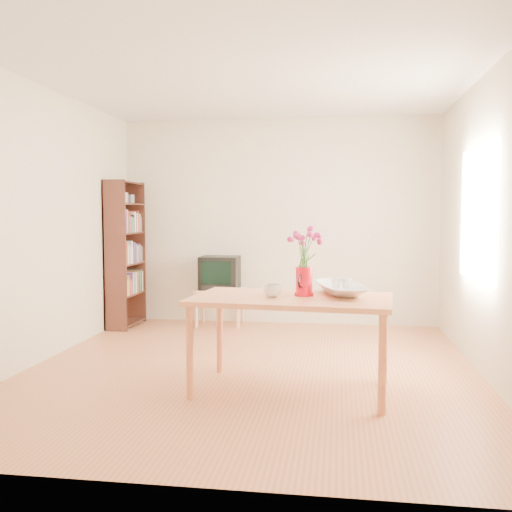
% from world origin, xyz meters
% --- Properties ---
extents(room, '(4.50, 4.50, 4.50)m').
position_xyz_m(room, '(0.03, 0.00, 1.30)').
color(room, '#B2663F').
rests_on(room, ground).
extents(table, '(1.61, 1.01, 0.75)m').
position_xyz_m(table, '(0.41, -0.59, 0.68)').
color(table, '#C96E44').
rests_on(table, ground).
extents(tv_stand, '(0.60, 0.45, 0.46)m').
position_xyz_m(tv_stand, '(-0.70, 1.97, 0.39)').
color(tv_stand, '#E0A87E').
rests_on(tv_stand, ground).
extents(bookshelf, '(0.28, 0.70, 1.80)m').
position_xyz_m(bookshelf, '(-1.85, 1.75, 0.84)').
color(bookshelf, '#331711').
rests_on(bookshelf, ground).
extents(pitcher, '(0.15, 0.23, 0.23)m').
position_xyz_m(pitcher, '(0.50, -0.51, 0.85)').
color(pitcher, red).
rests_on(pitcher, table).
extents(flowers, '(0.26, 0.26, 0.37)m').
position_xyz_m(flowers, '(0.50, -0.51, 1.15)').
color(flowers, '#E03488').
rests_on(flowers, pitcher).
extents(mug, '(0.18, 0.18, 0.10)m').
position_xyz_m(mug, '(0.26, -0.64, 0.80)').
color(mug, white).
rests_on(mug, table).
extents(bowl, '(0.63, 0.63, 0.49)m').
position_xyz_m(bowl, '(0.79, -0.39, 0.99)').
color(bowl, white).
rests_on(bowl, table).
extents(teacup_a, '(0.10, 0.10, 0.07)m').
position_xyz_m(teacup_a, '(0.75, -0.39, 0.95)').
color(teacup_a, white).
rests_on(teacup_a, bowl).
extents(teacup_b, '(0.10, 0.10, 0.07)m').
position_xyz_m(teacup_b, '(0.83, -0.37, 0.95)').
color(teacup_b, white).
rests_on(teacup_b, bowl).
extents(television, '(0.48, 0.45, 0.41)m').
position_xyz_m(television, '(-0.70, 1.98, 0.67)').
color(television, black).
rests_on(television, tv_stand).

